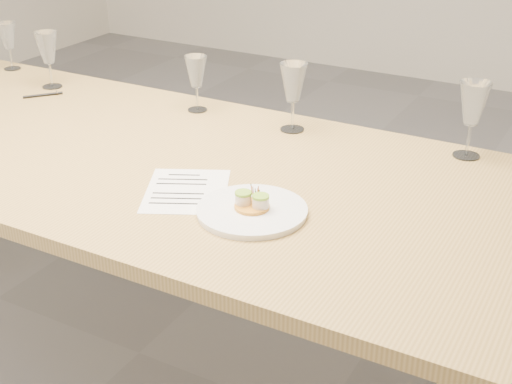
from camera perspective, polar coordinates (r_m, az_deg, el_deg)
The scene contains 10 objects.
ground at distance 2.49m, azimuth -9.34°, elevation -12.58°, with size 7.00×7.00×0.00m, color slate.
dining_table at distance 2.14m, azimuth -10.64°, elevation 1.86°, with size 2.40×1.00×0.75m.
dinner_plate at distance 1.69m, azimuth -0.32°, elevation -1.43°, with size 0.27×0.27×0.07m.
recipe_sheet at distance 1.82m, azimuth -5.60°, elevation 0.11°, with size 0.30×0.32×0.00m.
ballpoint_pen at distance 2.62m, azimuth -16.67°, elevation 7.45°, with size 0.09×0.11×0.01m.
wine_glass_0 at distance 2.96m, azimuth -19.25°, elevation 11.64°, with size 0.07×0.07×0.18m.
wine_glass_1 at distance 2.68m, azimuth -16.35°, elevation 10.94°, with size 0.08×0.08×0.20m.
wine_glass_2 at distance 2.34m, azimuth -4.82°, elevation 9.49°, with size 0.07×0.07×0.18m.
wine_glass_3 at distance 2.16m, azimuth 3.00°, elevation 8.63°, with size 0.08×0.08×0.21m.
wine_glass_4 at distance 2.05m, azimuth 16.98°, elevation 6.67°, with size 0.09×0.09×0.22m.
Camera 1 is at (1.27, -1.49, 1.55)m, focal length 50.00 mm.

